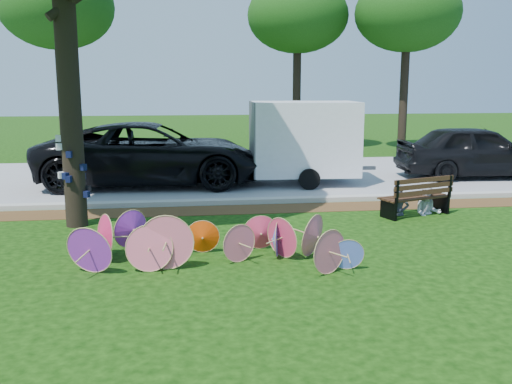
# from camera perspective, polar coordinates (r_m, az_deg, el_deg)

# --- Properties ---
(ground) EXTENTS (90.00, 90.00, 0.00)m
(ground) POSITION_cam_1_polar(r_m,az_deg,el_deg) (9.05, -1.52, -8.06)
(ground) COLOR black
(ground) RESTS_ON ground
(mulch_strip) EXTENTS (90.00, 1.00, 0.01)m
(mulch_strip) POSITION_cam_1_polar(r_m,az_deg,el_deg) (13.38, -3.51, -1.82)
(mulch_strip) COLOR #472D16
(mulch_strip) RESTS_ON ground
(curb) EXTENTS (90.00, 0.30, 0.12)m
(curb) POSITION_cam_1_polar(r_m,az_deg,el_deg) (14.05, -3.71, -0.98)
(curb) COLOR #B7B5AD
(curb) RESTS_ON ground
(street) EXTENTS (90.00, 8.00, 0.01)m
(street) POSITION_cam_1_polar(r_m,az_deg,el_deg) (18.13, -4.57, 1.52)
(street) COLOR gray
(street) RESTS_ON ground
(parasol_pile) EXTENTS (4.70, 2.33, 0.90)m
(parasol_pile) POSITION_cam_1_polar(r_m,az_deg,el_deg) (9.49, -5.08, -4.87)
(parasol_pile) COLOR #E35F78
(parasol_pile) RESTS_ON ground
(black_van) EXTENTS (6.65, 3.28, 1.82)m
(black_van) POSITION_cam_1_polar(r_m,az_deg,el_deg) (16.84, -10.34, 3.77)
(black_van) COLOR black
(black_van) RESTS_ON ground
(dark_pickup) EXTENTS (4.94, 2.18, 1.65)m
(dark_pickup) POSITION_cam_1_polar(r_m,az_deg,el_deg) (19.14, 21.15, 3.81)
(dark_pickup) COLOR black
(dark_pickup) RESTS_ON ground
(cargo_trailer) EXTENTS (3.09, 2.04, 2.70)m
(cargo_trailer) POSITION_cam_1_polar(r_m,az_deg,el_deg) (16.72, 4.84, 5.39)
(cargo_trailer) COLOR white
(cargo_trailer) RESTS_ON ground
(park_bench) EXTENTS (1.81, 1.16, 0.88)m
(park_bench) POSITION_cam_1_polar(r_m,az_deg,el_deg) (13.27, 15.56, -0.37)
(park_bench) COLOR black
(park_bench) RESTS_ON ground
(person_left) EXTENTS (0.57, 0.48, 1.33)m
(person_left) POSITION_cam_1_polar(r_m,az_deg,el_deg) (13.15, 14.12, 0.59)
(person_left) COLOR #3E4255
(person_left) RESTS_ON ground
(person_right) EXTENTS (0.72, 0.64, 1.24)m
(person_right) POSITION_cam_1_polar(r_m,az_deg,el_deg) (13.43, 16.89, 0.45)
(person_right) COLOR silver
(person_right) RESTS_ON ground
(bg_trees) EXTENTS (18.56, 5.99, 7.40)m
(bg_trees) POSITION_cam_1_polar(r_m,az_deg,el_deg) (24.64, 0.38, 17.46)
(bg_trees) COLOR black
(bg_trees) RESTS_ON ground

